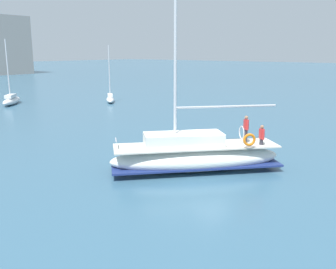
% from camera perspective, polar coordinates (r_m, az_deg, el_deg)
% --- Properties ---
extents(ground_plane, '(400.00, 400.00, 0.00)m').
position_cam_1_polar(ground_plane, '(21.86, 5.87, -5.11)').
color(ground_plane, '#38607A').
extents(main_sailboat, '(8.76, 8.18, 12.12)m').
position_cam_1_polar(main_sailboat, '(21.16, 4.05, -3.12)').
color(main_sailboat, white).
rests_on(main_sailboat, ground).
extents(moored_catamaran, '(3.55, 3.78, 7.29)m').
position_cam_1_polar(moored_catamaran, '(49.99, -8.73, 5.43)').
color(moored_catamaran, white).
rests_on(moored_catamaran, ground).
extents(moored_cutter_left, '(4.85, 4.65, 7.98)m').
position_cam_1_polar(moored_cutter_left, '(51.23, -22.60, 4.87)').
color(moored_cutter_left, silver).
rests_on(moored_cutter_left, ground).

